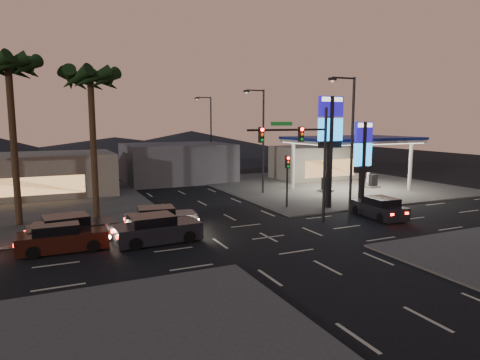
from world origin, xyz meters
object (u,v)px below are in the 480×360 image
car_lane_a_mid (61,238)px  car_lane_b_front (160,219)px  pylon_sign_tall (330,130)px  traffic_signal_mast (304,149)px  gas_station (352,141)px  suv_station (379,208)px  pylon_sign_short (363,151)px  car_lane_b_mid (71,230)px  car_lane_a_front (156,230)px

car_lane_a_mid → car_lane_b_front: 6.46m
pylon_sign_tall → traffic_signal_mast: bearing=-143.5°
car_lane_a_mid → gas_station: bearing=19.2°
pylon_sign_tall → suv_station: bearing=-70.1°
pylon_sign_short → car_lane_b_mid: 22.40m
car_lane_a_front → traffic_signal_mast: bearing=1.0°
gas_station → car_lane_a_mid: size_ratio=2.51×
pylon_sign_tall → pylon_sign_short: 3.20m
pylon_sign_short → car_lane_b_front: (-16.57, 0.13, -3.95)m
gas_station → traffic_signal_mast: bearing=-140.7°
car_lane_a_front → pylon_sign_tall: bearing=13.9°
suv_station → car_lane_a_front: bearing=178.5°
gas_station → traffic_signal_mast: (-12.24, -10.01, 0.15)m
gas_station → car_lane_a_front: (-22.50, -10.20, -4.31)m
car_lane_a_mid → suv_station: car_lane_a_mid is taller
gas_station → pylon_sign_short: pylon_sign_short is taller
pylon_sign_tall → car_lane_b_front: size_ratio=1.86×
car_lane_b_front → traffic_signal_mast: bearing=-15.8°
pylon_sign_tall → car_lane_b_mid: pylon_sign_tall is taller
car_lane_b_front → car_lane_b_mid: size_ratio=0.94×
car_lane_a_front → car_lane_a_mid: (-5.13, 0.58, -0.04)m
traffic_signal_mast → car_lane_a_front: (-10.26, -0.19, -4.46)m
traffic_signal_mast → car_lane_a_mid: 16.03m
car_lane_a_front → suv_station: size_ratio=1.10×
car_lane_b_front → suv_station: (15.56, -3.27, 0.00)m
pylon_sign_tall → traffic_signal_mast: (-4.74, -3.51, -1.17)m
car_lane_a_mid → suv_station: 21.65m
car_lane_a_mid → pylon_sign_short: bearing=5.4°
pylon_sign_short → suv_station: 5.14m
gas_station → car_lane_b_front: size_ratio=2.52×
car_lane_b_mid → suv_station: (21.04, -2.56, -0.05)m
gas_station → car_lane_b_mid: (-27.05, -8.08, -4.32)m
gas_station → pylon_sign_tall: (-7.50, -6.50, 1.31)m
car_lane_a_front → car_lane_b_front: bearing=71.8°
gas_station → car_lane_b_front: (-21.57, -7.37, -4.37)m
gas_station → pylon_sign_short: size_ratio=1.74×
pylon_sign_tall → car_lane_b_front: 15.20m
suv_station → car_lane_b_mid: bearing=173.1°
car_lane_b_mid → suv_station: 21.20m
car_lane_a_front → car_lane_b_front: car_lane_a_front is taller
pylon_sign_short → traffic_signal_mast: (-7.24, -2.51, 0.57)m
car_lane_b_front → suv_station: size_ratio=1.02×
pylon_sign_tall → car_lane_a_mid: pylon_sign_tall is taller
suv_station → traffic_signal_mast: bearing=174.3°
pylon_sign_tall → car_lane_a_front: bearing=-166.1°
gas_station → car_lane_a_front: 25.08m
car_lane_a_front → suv_station: (16.49, -0.43, -0.06)m
car_lane_b_front → pylon_sign_tall: bearing=3.5°
pylon_sign_tall → car_lane_b_front: bearing=-176.5°
car_lane_a_front → suv_station: bearing=-1.5°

